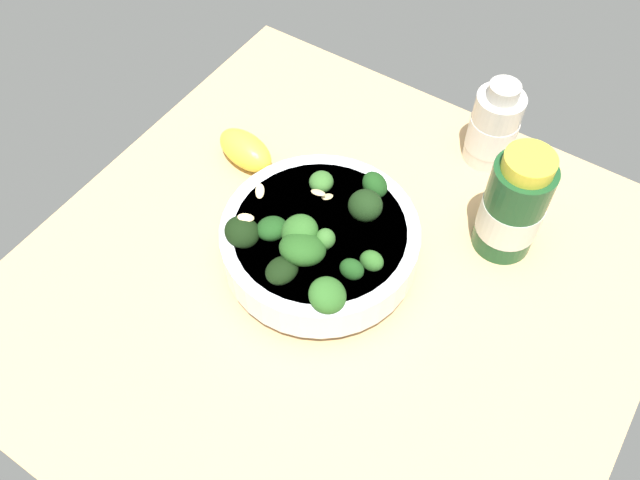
{
  "coord_description": "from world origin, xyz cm",
  "views": [
    {
      "loc": [
        20.94,
        -34.19,
        64.11
      ],
      "look_at": [
        -2.74,
        1.79,
        4.0
      ],
      "focal_mm": 37.28,
      "sensor_mm": 36.0,
      "label": 1
    }
  ],
  "objects_px": {
    "bowl_of_broccoli": "(319,241)",
    "bottle_short": "(493,128)",
    "bottle_tall": "(513,207)",
    "lemon_wedge": "(245,150)"
  },
  "relations": [
    {
      "from": "bowl_of_broccoli",
      "to": "bottle_short",
      "type": "height_order",
      "value": "bottle_short"
    },
    {
      "from": "lemon_wedge",
      "to": "bottle_tall",
      "type": "xyz_separation_m",
      "value": [
        0.33,
        0.06,
        0.04
      ]
    },
    {
      "from": "bowl_of_broccoli",
      "to": "bottle_short",
      "type": "xyz_separation_m",
      "value": [
        0.09,
        0.26,
        0.01
      ]
    },
    {
      "from": "lemon_wedge",
      "to": "bottle_short",
      "type": "height_order",
      "value": "bottle_short"
    },
    {
      "from": "bottle_short",
      "to": "bowl_of_broccoli",
      "type": "bearing_deg",
      "value": -109.1
    },
    {
      "from": "bowl_of_broccoli",
      "to": "bottle_tall",
      "type": "distance_m",
      "value": 0.22
    },
    {
      "from": "lemon_wedge",
      "to": "bottle_tall",
      "type": "distance_m",
      "value": 0.34
    },
    {
      "from": "bottle_tall",
      "to": "lemon_wedge",
      "type": "bearing_deg",
      "value": -169.02
    },
    {
      "from": "bottle_tall",
      "to": "bottle_short",
      "type": "distance_m",
      "value": 0.14
    },
    {
      "from": "bowl_of_broccoli",
      "to": "lemon_wedge",
      "type": "height_order",
      "value": "bowl_of_broccoli"
    }
  ]
}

